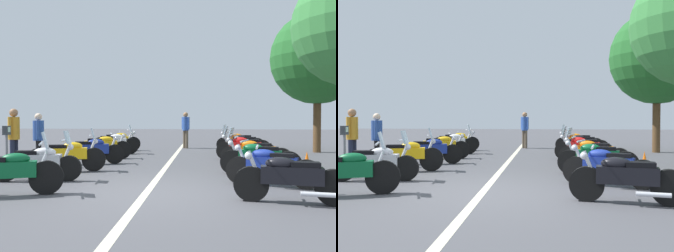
{
  "view_description": "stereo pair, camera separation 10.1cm",
  "coord_description": "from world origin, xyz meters",
  "views": [
    {
      "loc": [
        -7.07,
        -1.14,
        1.49
      ],
      "look_at": [
        4.32,
        0.0,
        1.22
      ],
      "focal_mm": 38.68,
      "sensor_mm": 36.0,
      "label": 1
    },
    {
      "loc": [
        -7.07,
        -1.24,
        1.49
      ],
      "look_at": [
        4.32,
        0.0,
        1.22
      ],
      "focal_mm": 38.68,
      "sensor_mm": 36.0,
      "label": 2
    }
  ],
  "objects": [
    {
      "name": "motorcycle_left_row_1",
      "position": [
        0.98,
        2.71,
        0.46
      ],
      "size": [
        0.64,
        2.05,
        1.19
      ],
      "rotation": [
        0.0,
        0.0,
        -1.41
      ],
      "color": "black",
      "rests_on": "ground_plane"
    },
    {
      "name": "motorcycle_left_row_6",
      "position": [
        8.72,
        2.71,
        0.45
      ],
      "size": [
        0.98,
        2.02,
        1.0
      ],
      "rotation": [
        0.0,
        0.0,
        -1.2
      ],
      "color": "black",
      "rests_on": "ground_plane"
    },
    {
      "name": "motorcycle_right_row_5",
      "position": [
        7.33,
        -2.68,
        0.45
      ],
      "size": [
        0.77,
        2.03,
        0.99
      ],
      "rotation": [
        0.0,
        0.0,
        1.38
      ],
      "color": "black",
      "rests_on": "ground_plane"
    },
    {
      "name": "parking_meter",
      "position": [
        1.27,
        3.64,
        0.9
      ],
      "size": [
        0.18,
        0.13,
        1.29
      ],
      "rotation": [
        0.0,
        0.0,
        -1.58
      ],
      "color": "slate",
      "rests_on": "ground_plane"
    },
    {
      "name": "bystander_3",
      "position": [
        10.5,
        -0.24,
        1.03
      ],
      "size": [
        0.4,
        0.4,
        1.76
      ],
      "rotation": [
        0.0,
        0.0,
        5.49
      ],
      "color": "brown",
      "rests_on": "ground_plane"
    },
    {
      "name": "motorcycle_left_row_3",
      "position": [
        4.1,
        2.45,
        0.45
      ],
      "size": [
        0.94,
        2.1,
        0.99
      ],
      "rotation": [
        0.0,
        0.0,
        -1.24
      ],
      "color": "black",
      "rests_on": "ground_plane"
    },
    {
      "name": "motorcycle_right_row_6",
      "position": [
        8.89,
        -2.68,
        0.46
      ],
      "size": [
        0.77,
        2.06,
        1.2
      ],
      "rotation": [
        0.0,
        0.0,
        1.38
      ],
      "color": "black",
      "rests_on": "ground_plane"
    },
    {
      "name": "motorcycle_left_row_4",
      "position": [
        5.64,
        2.54,
        0.46
      ],
      "size": [
        0.79,
        2.15,
        1.0
      ],
      "rotation": [
        0.0,
        0.0,
        -1.34
      ],
      "color": "black",
      "rests_on": "ground_plane"
    },
    {
      "name": "motorcycle_right_row_2",
      "position": [
        2.42,
        -2.56,
        0.46
      ],
      "size": [
        0.78,
        2.05,
        1.0
      ],
      "rotation": [
        0.0,
        0.0,
        1.38
      ],
      "color": "black",
      "rests_on": "ground_plane"
    },
    {
      "name": "bystander_0",
      "position": [
        2.74,
        4.27,
        1.03
      ],
      "size": [
        0.53,
        0.32,
        1.75
      ],
      "rotation": [
        0.0,
        0.0,
        1.59
      ],
      "color": "#1E2338",
      "rests_on": "ground_plane"
    },
    {
      "name": "motorcycle_right_row_1",
      "position": [
        0.89,
        -2.58,
        0.45
      ],
      "size": [
        0.96,
        1.94,
        0.99
      ],
      "rotation": [
        0.0,
        0.0,
        1.21
      ],
      "color": "black",
      "rests_on": "ground_plane"
    },
    {
      "name": "lane_centre_stripe",
      "position": [
        4.87,
        0.0,
        0.0
      ],
      "size": [
        22.03,
        0.16,
        0.01
      ],
      "primitive_type": "cube",
      "color": "beige",
      "rests_on": "ground_plane"
    },
    {
      "name": "traffic_cone_1",
      "position": [
        2.62,
        -3.81,
        0.29
      ],
      "size": [
        0.36,
        0.36,
        0.61
      ],
      "color": "orange",
      "rests_on": "ground_plane"
    },
    {
      "name": "motorcycle_left_row_5",
      "position": [
        7.32,
        2.56,
        0.47
      ],
      "size": [
        0.9,
        2.09,
        1.21
      ],
      "rotation": [
        0.0,
        0.0,
        -1.26
      ],
      "color": "black",
      "rests_on": "ground_plane"
    },
    {
      "name": "motorcycle_right_row_4",
      "position": [
        5.71,
        -2.54,
        0.46
      ],
      "size": [
        0.82,
        2.02,
        1.2
      ],
      "rotation": [
        0.0,
        0.0,
        1.34
      ],
      "color": "black",
      "rests_on": "ground_plane"
    },
    {
      "name": "motorcycle_right_row_3",
      "position": [
        4.08,
        -2.65,
        0.46
      ],
      "size": [
        0.98,
        2.07,
        1.19
      ],
      "rotation": [
        0.0,
        0.0,
        1.23
      ],
      "color": "black",
      "rests_on": "ground_plane"
    },
    {
      "name": "roadside_tree_0",
      "position": [
        8.98,
        -5.96,
        4.05
      ],
      "size": [
        3.98,
        3.98,
        6.05
      ],
      "color": "brown",
      "rests_on": "ground_plane"
    },
    {
      "name": "motorcycle_left_row_0",
      "position": [
        -0.61,
        2.56,
        0.47
      ],
      "size": [
        0.97,
        2.03,
        1.22
      ],
      "rotation": [
        0.0,
        0.0,
        -1.2
      ],
      "color": "black",
      "rests_on": "ground_plane"
    },
    {
      "name": "ground_plane",
      "position": [
        0.0,
        0.0,
        0.0
      ],
      "size": [
        80.0,
        80.0,
        0.0
      ],
      "primitive_type": "plane",
      "color": "#4C4C51"
    },
    {
      "name": "bystander_2",
      "position": [
        3.33,
        3.82,
        0.95
      ],
      "size": [
        0.5,
        0.32,
        1.62
      ],
      "rotation": [
        0.0,
        0.0,
        5.06
      ],
      "color": "black",
      "rests_on": "ground_plane"
    },
    {
      "name": "motorcycle_left_row_2",
      "position": [
        2.5,
        2.6,
        0.47
      ],
      "size": [
        0.84,
        2.1,
        1.22
      ],
      "rotation": [
        0.0,
        0.0,
        -1.29
      ],
      "color": "black",
      "rests_on": "ground_plane"
    },
    {
      "name": "motorcycle_right_row_0",
      "position": [
        -0.67,
        -2.62,
        0.45
      ],
      "size": [
        0.74,
        1.98,
        0.99
      ],
      "rotation": [
        0.0,
        0.0,
        1.4
      ],
      "color": "black",
      "rests_on": "ground_plane"
    }
  ]
}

